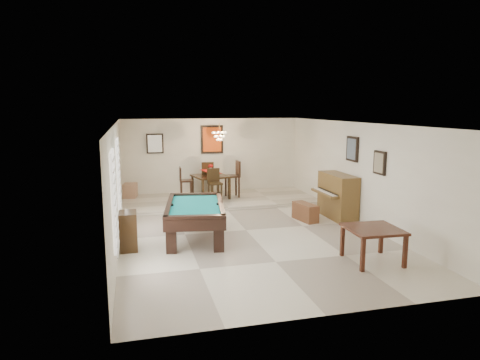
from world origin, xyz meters
name	(u,v)px	position (x,y,z in m)	size (l,w,h in m)	color
ground_plane	(246,230)	(0.00, 0.00, -0.01)	(6.00, 9.00, 0.02)	beige
wall_back	(212,157)	(0.00, 4.50, 1.30)	(6.00, 0.04, 2.60)	silver
wall_front	(329,229)	(0.00, -4.50, 1.30)	(6.00, 0.04, 2.60)	silver
wall_left	(117,183)	(-3.00, 0.00, 1.30)	(0.04, 9.00, 2.60)	silver
wall_right	(359,173)	(3.00, 0.00, 1.30)	(0.04, 9.00, 2.60)	silver
ceiling	(246,124)	(0.00, 0.00, 2.60)	(6.00, 9.00, 0.04)	white
dining_step	(220,200)	(0.00, 3.25, 0.06)	(6.00, 2.50, 0.12)	beige
window_left_front	(114,199)	(-2.97, -2.20, 1.40)	(0.06, 1.00, 1.70)	white
window_left_rear	(118,175)	(-2.97, 0.60, 1.40)	(0.06, 1.00, 1.70)	white
pool_table	(195,222)	(-1.30, -0.35, 0.39)	(1.27, 2.35, 0.78)	black
square_table	(373,245)	(1.83, -2.69, 0.34)	(0.99, 0.99, 0.68)	#33160C
upright_piano	(333,196)	(2.58, 0.55, 0.60)	(0.81, 1.45, 1.20)	brown
piano_bench	(305,212)	(1.76, 0.49, 0.23)	(0.32, 0.83, 0.46)	brown
apothecary_chest	(128,231)	(-2.78, -0.79, 0.41)	(0.36, 0.54, 0.81)	black
dining_table	(211,185)	(-0.26, 3.37, 0.54)	(1.03, 1.03, 0.85)	black
flower_vase	(211,168)	(-0.26, 3.37, 1.09)	(0.14, 0.14, 0.24)	#B1120F
dining_chair_south	(215,186)	(-0.27, 2.60, 0.64)	(0.38, 0.38, 1.04)	black
dining_chair_north	(207,177)	(-0.23, 4.17, 0.66)	(0.40, 0.40, 1.07)	black
dining_chair_west	(186,183)	(-1.05, 3.32, 0.64)	(0.38, 0.38, 1.03)	black
dining_chair_east	(232,179)	(0.45, 3.37, 0.70)	(0.43, 0.43, 1.17)	black
corner_bench	(130,190)	(-2.75, 4.11, 0.34)	(0.40, 0.49, 0.44)	tan
chandelier	(219,133)	(0.00, 3.20, 2.20)	(0.44, 0.44, 0.60)	#FFE5B2
back_painting	(212,139)	(0.00, 4.46, 1.90)	(0.75, 0.06, 0.95)	#D84C14
back_mirror	(155,144)	(-1.90, 4.46, 1.80)	(0.55, 0.06, 0.65)	white
right_picture_upper	(352,149)	(2.96, 0.30, 1.90)	(0.06, 0.55, 0.65)	slate
right_picture_lower	(380,163)	(2.96, -1.00, 1.70)	(0.06, 0.45, 0.55)	gray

